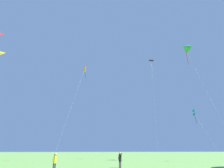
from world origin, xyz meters
TOP-DOWN VIEW (x-y plane):
  - kite_teal_box at (17.20, 25.85)m, footprint 0.53×6.06m
  - kite_black_large at (13.03, 34.43)m, footprint 2.90×5.39m
  - kite_orange_box at (-3.57, 31.04)m, footprint 3.93×7.99m
  - kite_green_small at (19.65, 29.23)m, footprint 2.31×11.28m
  - person_far_back at (1.41, 15.73)m, footprint 0.49×0.28m
  - person_with_spool at (-4.68, 10.95)m, footprint 0.41×0.40m
  - person_in_blue_jacket at (0.85, 12.37)m, footprint 0.33×0.48m

SIDE VIEW (x-z plane):
  - person_with_spool at x=-4.68m, z-range 0.16..1.70m
  - person_far_back at x=1.41m, z-range 0.16..1.72m
  - person_in_blue_jacket at x=0.85m, z-range 0.16..1.75m
  - kite_teal_box at x=17.20m, z-range 3.73..12.60m
  - kite_orange_box at x=-3.57m, z-range 8.62..27.64m
  - kite_black_large at x=13.03m, z-range 9.80..33.72m
  - kite_green_small at x=19.65m, z-range 11.60..37.18m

